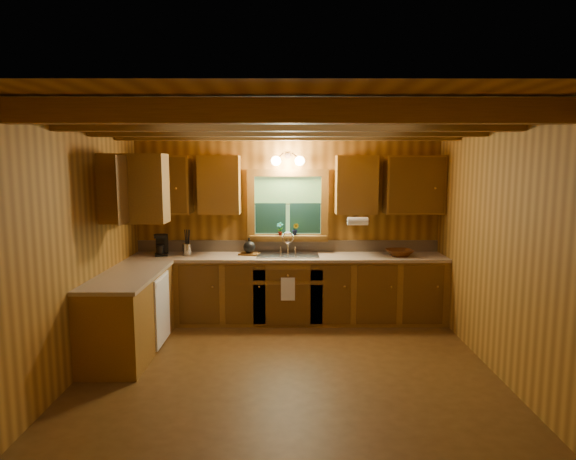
{
  "coord_description": "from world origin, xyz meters",
  "views": [
    {
      "loc": [
        -0.01,
        -4.8,
        2.1
      ],
      "look_at": [
        0.0,
        0.8,
        1.35
      ],
      "focal_mm": 30.2,
      "sensor_mm": 36.0,
      "label": 1
    }
  ],
  "objects_px": {
    "coffee_maker": "(161,245)",
    "cutting_board": "(249,254)",
    "wicker_basket": "(399,253)",
    "sink": "(288,258)"
  },
  "relations": [
    {
      "from": "cutting_board",
      "to": "coffee_maker",
      "type": "bearing_deg",
      "value": -163.78
    },
    {
      "from": "coffee_maker",
      "to": "sink",
      "type": "bearing_deg",
      "value": -17.23
    },
    {
      "from": "cutting_board",
      "to": "wicker_basket",
      "type": "distance_m",
      "value": 2.01
    },
    {
      "from": "wicker_basket",
      "to": "sink",
      "type": "bearing_deg",
      "value": 177.92
    },
    {
      "from": "coffee_maker",
      "to": "cutting_board",
      "type": "bearing_deg",
      "value": -15.5
    },
    {
      "from": "coffee_maker",
      "to": "wicker_basket",
      "type": "bearing_deg",
      "value": -18.02
    },
    {
      "from": "sink",
      "to": "cutting_board",
      "type": "xyz_separation_m",
      "value": [
        -0.52,
        0.04,
        0.06
      ]
    },
    {
      "from": "coffee_maker",
      "to": "cutting_board",
      "type": "xyz_separation_m",
      "value": [
        1.18,
        0.03,
        -0.13
      ]
    },
    {
      "from": "coffee_maker",
      "to": "wicker_basket",
      "type": "relative_size",
      "value": 0.8
    },
    {
      "from": "coffee_maker",
      "to": "cutting_board",
      "type": "relative_size",
      "value": 1.11
    }
  ]
}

